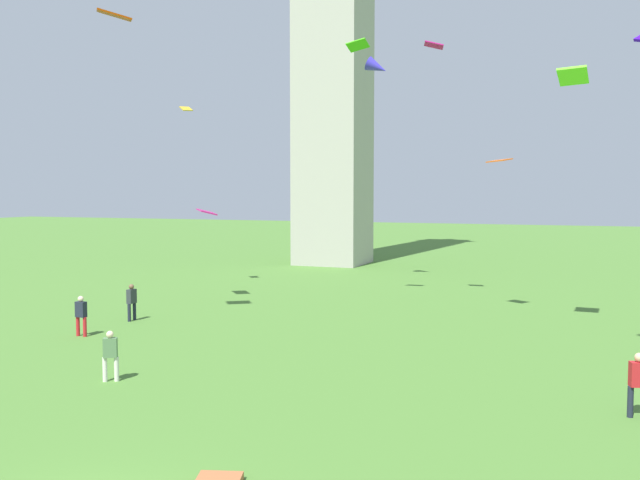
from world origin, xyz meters
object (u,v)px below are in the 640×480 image
kite_flying_5 (434,45)px  kite_flying_4 (377,67)px  person_2 (638,381)px  kite_flying_6 (207,212)px  kite_flying_7 (186,109)px  kite_flying_8 (114,15)px  person_1 (110,353)px  kite_flying_2 (358,45)px  kite_flying_1 (573,76)px  person_3 (132,300)px  person_4 (81,314)px  kite_flying_0 (499,161)px

kite_flying_5 → kite_flying_4: bearing=-66.0°
person_2 → kite_flying_6: 24.36m
kite_flying_6 → kite_flying_7: bearing=3.4°
person_2 → kite_flying_8: bearing=150.7°
person_1 → kite_flying_5: (6.26, 17.53, 12.39)m
kite_flying_6 → kite_flying_7: size_ratio=1.56×
person_1 → kite_flying_2: size_ratio=1.42×
person_1 → kite_flying_1: size_ratio=0.97×
kite_flying_1 → kite_flying_7: 22.25m
person_3 → person_4: (0.17, -3.51, -0.02)m
person_1 → person_2: (14.96, 2.29, 0.07)m
kite_flying_1 → kite_flying_8: size_ratio=1.00×
person_4 → person_3: bearing=95.2°
kite_flying_2 → kite_flying_8: kite_flying_2 is taller
kite_flying_5 → kite_flying_8: (-10.80, -11.24, -0.19)m
person_3 → kite_flying_8: (1.06, -2.14, 12.14)m
person_4 → kite_flying_0: 19.76m
kite_flying_8 → kite_flying_1: bearing=157.4°
kite_flying_2 → kite_flying_0: bearing=-1.3°
person_1 → kite_flying_4: (1.46, 23.60, 12.66)m
person_1 → kite_flying_2: kite_flying_2 is taller
person_2 → kite_flying_5: bearing=102.0°
person_2 → kite_flying_4: 28.19m
kite_flying_2 → kite_flying_8: size_ratio=0.68×
person_3 → kite_flying_4: size_ratio=1.07×
kite_flying_8 → kite_flying_4: bearing=-150.7°
kite_flying_0 → kite_flying_4: size_ratio=0.80×
person_1 → kite_flying_8: kite_flying_8 is taller
kite_flying_1 → kite_flying_7: kite_flying_7 is taller
kite_flying_2 → kite_flying_5: bearing=22.7°
kite_flying_2 → kite_flying_5: (3.59, 1.38, -0.01)m
person_4 → kite_flying_0: kite_flying_0 is taller
kite_flying_6 → kite_flying_8: kite_flying_8 is taller
kite_flying_0 → kite_flying_5: 7.12m
kite_flying_4 → kite_flying_8: 18.32m
kite_flying_1 → kite_flying_2: (-10.32, 3.81, 2.80)m
kite_flying_0 → kite_flying_6: (-15.29, -0.85, -2.54)m
person_2 → kite_flying_1: size_ratio=1.04×
person_2 → kite_flying_5: (-8.70, 15.23, 12.32)m
person_4 → kite_flying_7: 16.55m
person_1 → person_4: person_4 is taller
person_3 → kite_flying_0: bearing=116.8°
kite_flying_6 → kite_flying_8: 12.01m
person_3 → kite_flying_5: (11.86, 9.10, 12.33)m
person_3 → kite_flying_7: size_ratio=1.66×
person_3 → kite_flying_2: 16.74m
person_4 → kite_flying_1: size_ratio=1.01×
person_2 → person_3: (-20.56, 6.14, -0.01)m
kite_flying_7 → kite_flying_6: bearing=176.7°
kite_flying_7 → kite_flying_0: bearing=-146.4°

